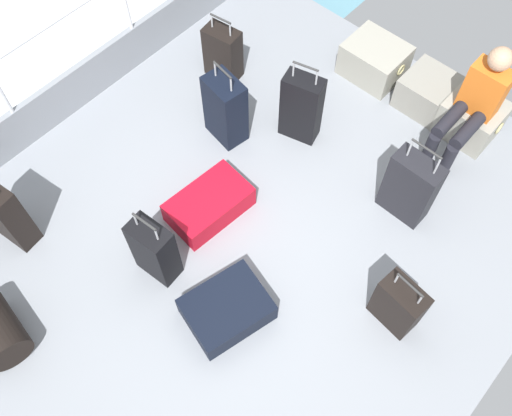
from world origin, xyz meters
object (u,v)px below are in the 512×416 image
at_px(cargo_crate_1, 434,95).
at_px(suitcase_0, 398,305).
at_px(suitcase_4, 410,187).
at_px(suitcase_8, 223,53).
at_px(suitcase_3, 3,212).
at_px(cargo_crate_2, 471,118).
at_px(suitcase_6, 209,204).
at_px(suitcase_2, 227,309).
at_px(suitcase_5, 154,250).
at_px(passenger_seated, 474,103).
at_px(suitcase_1, 225,109).
at_px(cargo_crate_0, 374,60).
at_px(suitcase_7, 301,108).

height_order(cargo_crate_1, suitcase_0, suitcase_0).
relative_size(suitcase_4, suitcase_8, 1.25).
distance_m(cargo_crate_1, suitcase_8, 2.06).
relative_size(cargo_crate_1, suitcase_3, 0.82).
height_order(cargo_crate_2, suitcase_0, suitcase_0).
xyz_separation_m(suitcase_6, suitcase_8, (-1.02, 1.25, 0.16)).
distance_m(suitcase_2, suitcase_5, 0.72).
height_order(cargo_crate_2, passenger_seated, passenger_seated).
bearing_deg(suitcase_1, cargo_crate_2, 42.48).
bearing_deg(cargo_crate_0, cargo_crate_1, 1.18).
bearing_deg(suitcase_4, cargo_crate_2, 91.72).
xyz_separation_m(suitcase_0, suitcase_8, (-2.75, 0.98, 0.02)).
height_order(suitcase_0, suitcase_4, suitcase_4).
bearing_deg(suitcase_8, suitcase_5, -60.35).
bearing_deg(suitcase_0, cargo_crate_1, 115.63).
height_order(passenger_seated, suitcase_0, passenger_seated).
height_order(suitcase_6, suitcase_8, suitcase_8).
bearing_deg(cargo_crate_0, suitcase_7, -93.57).
bearing_deg(passenger_seated, suitcase_2, -99.30).
bearing_deg(cargo_crate_2, suitcase_8, -155.73).
distance_m(suitcase_4, suitcase_8, 2.24).
height_order(suitcase_2, suitcase_8, suitcase_8).
bearing_deg(suitcase_1, suitcase_8, 135.55).
xyz_separation_m(suitcase_4, suitcase_7, (-1.20, 0.05, 0.01)).
xyz_separation_m(suitcase_1, suitcase_4, (1.70, 0.42, 0.00)).
bearing_deg(suitcase_5, cargo_crate_0, 89.58).
height_order(suitcase_6, suitcase_7, suitcase_7).
distance_m(suitcase_0, suitcase_1, 2.25).
xyz_separation_m(cargo_crate_0, suitcase_5, (-0.02, -2.91, 0.14)).
xyz_separation_m(passenger_seated, suitcase_5, (-1.12, -2.72, -0.24)).
bearing_deg(suitcase_7, cargo_crate_1, 55.30).
bearing_deg(cargo_crate_2, suitcase_6, -117.87).
distance_m(cargo_crate_1, suitcase_1, 2.00).
xyz_separation_m(cargo_crate_0, suitcase_0, (1.64, -1.98, 0.08)).
xyz_separation_m(cargo_crate_2, suitcase_8, (-2.21, -1.00, 0.09)).
bearing_deg(suitcase_6, passenger_seated, 60.09).
bearing_deg(suitcase_1, suitcase_5, -68.39).
xyz_separation_m(cargo_crate_0, suitcase_3, (-1.16, -3.50, 0.16)).
bearing_deg(suitcase_1, cargo_crate_0, 69.67).
xyz_separation_m(suitcase_3, suitcase_8, (0.05, 2.49, -0.06)).
relative_size(cargo_crate_1, suitcase_2, 0.89).
bearing_deg(suitcase_4, suitcase_6, -137.05).
distance_m(passenger_seated, suitcase_0, 1.90).
height_order(suitcase_3, suitcase_5, suitcase_5).
xyz_separation_m(suitcase_2, suitcase_4, (0.47, 1.71, 0.23)).
relative_size(cargo_crate_0, suitcase_3, 0.78).
relative_size(cargo_crate_0, suitcase_4, 0.68).
xyz_separation_m(cargo_crate_0, suitcase_2, (0.67, -2.83, -0.07)).
bearing_deg(suitcase_8, suitcase_2, -45.87).
relative_size(suitcase_5, suitcase_7, 0.91).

